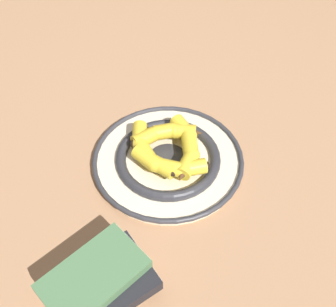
% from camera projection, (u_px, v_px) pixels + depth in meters
% --- Properties ---
extents(ground_plane, '(2.80, 2.80, 0.00)m').
position_uv_depth(ground_plane, '(170.00, 149.00, 1.00)').
color(ground_plane, '#A87A56').
extents(decorative_bowl, '(0.37, 0.37, 0.03)m').
position_uv_depth(decorative_bowl, '(168.00, 159.00, 0.96)').
color(decorative_bowl, beige).
rests_on(decorative_bowl, ground_plane).
extents(banana_a, '(0.17, 0.15, 0.04)m').
position_uv_depth(banana_a, '(187.00, 147.00, 0.94)').
color(banana_a, yellow).
rests_on(banana_a, decorative_bowl).
extents(banana_b, '(0.15, 0.13, 0.04)m').
position_uv_depth(banana_b, '(166.00, 134.00, 0.96)').
color(banana_b, gold).
rests_on(banana_b, decorative_bowl).
extents(banana_c, '(0.11, 0.19, 0.04)m').
position_uv_depth(banana_c, '(147.00, 150.00, 0.93)').
color(banana_c, yellow).
rests_on(banana_c, decorative_bowl).
extents(banana_d, '(0.10, 0.18, 0.04)m').
position_uv_depth(banana_d, '(167.00, 164.00, 0.90)').
color(banana_d, yellow).
rests_on(banana_d, decorative_bowl).
extents(book_stack, '(0.21, 0.18, 0.09)m').
position_uv_depth(book_stack, '(99.00, 283.00, 0.72)').
color(book_stack, silver).
rests_on(book_stack, ground_plane).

